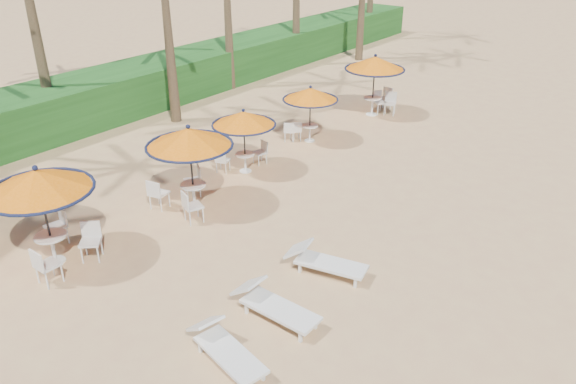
# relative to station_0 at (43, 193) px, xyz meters

# --- Properties ---
(ground) EXTENTS (160.00, 160.00, 0.00)m
(ground) POSITION_rel_station_0_xyz_m (5.17, 0.42, -1.95)
(ground) COLOR tan
(ground) RESTS_ON ground
(scrub_hedge) EXTENTS (3.00, 40.00, 1.80)m
(scrub_hedge) POSITION_rel_station_0_xyz_m (-8.33, 11.42, -1.05)
(scrub_hedge) COLOR #194716
(scrub_hedge) RESTS_ON ground
(station_0) EXTENTS (2.55, 2.55, 2.66)m
(station_0) POSITION_rel_station_0_xyz_m (0.00, 0.00, 0.00)
(station_0) COLOR black
(station_0) RESTS_ON ground
(station_1) EXTENTS (2.51, 2.51, 2.61)m
(station_1) POSITION_rel_station_0_xyz_m (0.58, 4.10, -0.04)
(station_1) COLOR black
(station_1) RESTS_ON ground
(station_2) EXTENTS (2.12, 2.14, 2.21)m
(station_2) POSITION_rel_station_0_xyz_m (0.08, 7.00, -0.26)
(station_2) COLOR black
(station_2) RESTS_ON ground
(station_3) EXTENTS (2.08, 2.08, 2.17)m
(station_3) POSITION_rel_station_0_xyz_m (0.14, 10.52, -0.29)
(station_3) COLOR black
(station_3) RESTS_ON ground
(station_4) EXTENTS (2.52, 2.52, 2.63)m
(station_4) POSITION_rel_station_0_xyz_m (0.56, 14.77, -0.03)
(station_4) COLOR black
(station_4) RESTS_ON ground
(lounger_near) EXTENTS (2.07, 1.02, 0.71)m
(lounger_near) POSITION_rel_station_0_xyz_m (5.73, 0.08, -1.61)
(lounger_near) COLOR silver
(lounger_near) RESTS_ON ground
(lounger_mid) EXTENTS (2.09, 0.66, 0.75)m
(lounger_mid) POSITION_rel_station_0_xyz_m (5.64, 1.68, -1.60)
(lounger_mid) COLOR silver
(lounger_mid) RESTS_ON ground
(lounger_far) EXTENTS (2.11, 1.07, 0.72)m
(lounger_far) POSITION_rel_station_0_xyz_m (5.55, 3.74, -1.61)
(lounger_far) COLOR silver
(lounger_far) RESTS_ON ground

